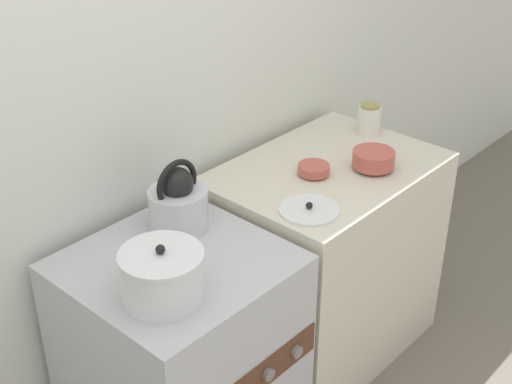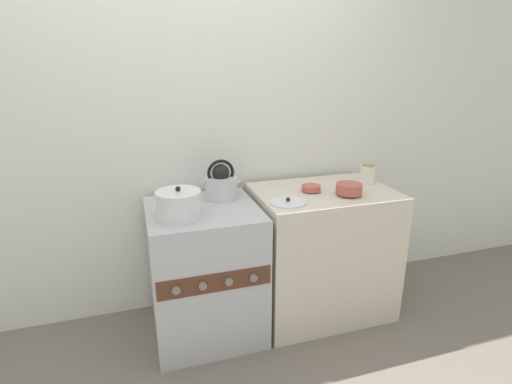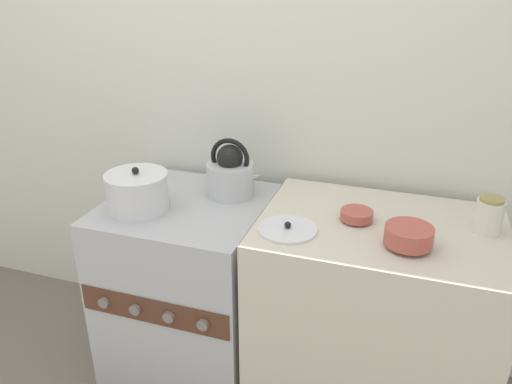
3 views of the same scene
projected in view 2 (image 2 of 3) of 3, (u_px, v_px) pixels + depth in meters
ground_plane at (218, 361)px, 2.29m from camera, size 12.00×12.00×0.00m
wall_back at (189, 126)px, 2.54m from camera, size 7.00×0.06×2.50m
stove at (205, 271)px, 2.45m from camera, size 0.65×0.65×0.83m
counter at (321, 251)px, 2.67m from camera, size 0.88×0.63×0.86m
kettle at (221, 184)px, 2.46m from camera, size 0.24×0.20×0.25m
cooking_pot at (179, 205)px, 2.16m from camera, size 0.24×0.24×0.18m
enamel_bowl at (349, 189)px, 2.43m from camera, size 0.16×0.16×0.07m
small_ceramic_bowl at (311, 188)px, 2.51m from camera, size 0.12×0.12×0.04m
storage_jar at (368, 174)px, 2.67m from camera, size 0.09×0.09×0.13m
loose_pot_lid at (288, 202)px, 2.31m from camera, size 0.21×0.21×0.03m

